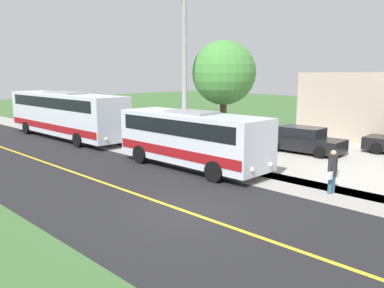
# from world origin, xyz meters

# --- Properties ---
(ground_plane) EXTENTS (120.00, 120.00, 0.00)m
(ground_plane) POSITION_xyz_m (0.00, 0.00, 0.00)
(ground_plane) COLOR #3D6633
(road_surface) EXTENTS (8.00, 100.00, 0.01)m
(road_surface) POSITION_xyz_m (0.00, 0.00, 0.00)
(road_surface) COLOR black
(road_surface) RESTS_ON ground
(sidewalk) EXTENTS (2.40, 100.00, 0.01)m
(sidewalk) POSITION_xyz_m (-5.20, 0.00, 0.00)
(sidewalk) COLOR #9E9991
(sidewalk) RESTS_ON ground
(road_centre_line) EXTENTS (0.16, 100.00, 0.00)m
(road_centre_line) POSITION_xyz_m (0.00, 0.00, 0.01)
(road_centre_line) COLOR gold
(road_centre_line) RESTS_ON ground
(shuttle_bus_front) EXTENTS (2.60, 8.11, 2.72)m
(shuttle_bus_front) POSITION_xyz_m (-4.47, -4.08, 1.50)
(shuttle_bus_front) COLOR silver
(shuttle_bus_front) RESTS_ON ground
(transit_bus_rear) EXTENTS (2.68, 12.04, 3.19)m
(transit_bus_rear) POSITION_xyz_m (-4.52, -16.35, 1.75)
(transit_bus_rear) COLOR silver
(transit_bus_rear) RESTS_ON ground
(pedestrian_with_bags) EXTENTS (0.72, 0.34, 1.66)m
(pedestrian_with_bags) POSITION_xyz_m (-5.30, 2.56, 0.89)
(pedestrian_with_bags) COLOR #335972
(pedestrian_with_bags) RESTS_ON ground
(street_light_pole) EXTENTS (1.97, 0.24, 8.27)m
(street_light_pole) POSITION_xyz_m (-4.88, -5.08, 4.54)
(street_light_pole) COLOR #9E9EA3
(street_light_pole) RESTS_ON ground
(parked_car_near) EXTENTS (2.15, 4.47, 1.45)m
(parked_car_near) POSITION_xyz_m (-11.55, -2.15, 0.69)
(parked_car_near) COLOR black
(parked_car_near) RESTS_ON ground
(tree_curbside) EXTENTS (3.34, 3.34, 6.15)m
(tree_curbside) POSITION_xyz_m (-7.40, -4.60, 4.45)
(tree_curbside) COLOR brown
(tree_curbside) RESTS_ON ground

